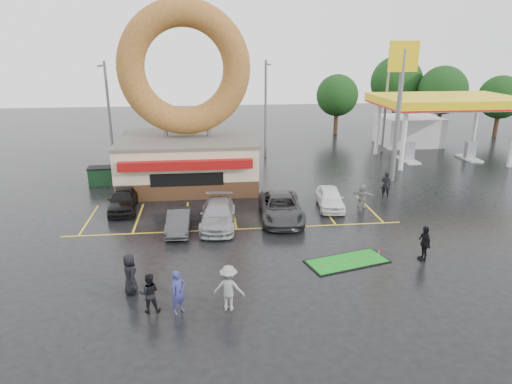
{
  "coord_description": "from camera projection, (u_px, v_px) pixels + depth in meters",
  "views": [
    {
      "loc": [
        -1.59,
        -21.39,
        10.43
      ],
      "look_at": [
        1.18,
        3.6,
        2.2
      ],
      "focal_mm": 32.0,
      "sensor_mm": 36.0,
      "label": 1
    }
  ],
  "objects": [
    {
      "name": "streetlight_left",
      "position": [
        109.0,
        111.0,
        39.89
      ],
      "size": [
        0.4,
        2.21,
        9.0
      ],
      "color": "slate",
      "rests_on": "ground"
    },
    {
      "name": "donut_shop",
      "position": [
        187.0,
        127.0,
        34.16
      ],
      "size": [
        10.2,
        8.7,
        13.5
      ],
      "color": "#472B19",
      "rests_on": "ground"
    },
    {
      "name": "car_grey",
      "position": [
        281.0,
        208.0,
        28.13
      ],
      "size": [
        2.84,
        5.6,
        1.52
      ],
      "primitive_type": "imported",
      "rotation": [
        0.0,
        0.0,
        -0.06
      ],
      "color": "#323234",
      "rests_on": "ground"
    },
    {
      "name": "streetlight_right",
      "position": [
        386.0,
        104.0,
        44.5
      ],
      "size": [
        0.4,
        2.21,
        9.0
      ],
      "color": "slate",
      "rests_on": "ground"
    },
    {
      "name": "shell_sign",
      "position": [
        401.0,
        86.0,
        34.01
      ],
      "size": [
        2.2,
        0.36,
        10.6
      ],
      "color": "slate",
      "rests_on": "ground"
    },
    {
      "name": "person_hoodie",
      "position": [
        229.0,
        288.0,
        18.46
      ],
      "size": [
        1.41,
        1.02,
        1.97
      ],
      "primitive_type": "imported",
      "rotation": [
        0.0,
        0.0,
        2.89
      ],
      "color": "gray",
      "rests_on": "ground"
    },
    {
      "name": "ground",
      "position": [
        241.0,
        255.0,
        23.61
      ],
      "size": [
        120.0,
        120.0,
        0.0
      ],
      "primitive_type": "plane",
      "color": "black",
      "rests_on": "ground"
    },
    {
      "name": "car_dgrey",
      "position": [
        179.0,
        221.0,
        26.38
      ],
      "size": [
        1.44,
        3.77,
        1.23
      ],
      "primitive_type": "imported",
      "rotation": [
        0.0,
        0.0,
        -0.04
      ],
      "color": "#302F32",
      "rests_on": "ground"
    },
    {
      "name": "person_blue",
      "position": [
        178.0,
        292.0,
        18.27
      ],
      "size": [
        0.8,
        0.78,
        1.85
      ],
      "primitive_type": "imported",
      "rotation": [
        0.0,
        0.0,
        0.75
      ],
      "color": "navy",
      "rests_on": "ground"
    },
    {
      "name": "person_bystander",
      "position": [
        130.0,
        274.0,
        19.72
      ],
      "size": [
        0.9,
        1.06,
        1.84
      ],
      "primitive_type": "imported",
      "rotation": [
        0.0,
        0.0,
        1.99
      ],
      "color": "black",
      "rests_on": "ground"
    },
    {
      "name": "dumpster",
      "position": [
        101.0,
        176.0,
        35.18
      ],
      "size": [
        1.86,
        1.29,
        1.3
      ],
      "primitive_type": "cube",
      "rotation": [
        0.0,
        0.0,
        0.05
      ],
      "color": "#173D20",
      "rests_on": "ground"
    },
    {
      "name": "putting_green",
      "position": [
        347.0,
        261.0,
        22.8
      ],
      "size": [
        4.42,
        2.8,
        0.52
      ],
      "color": "black",
      "rests_on": "ground"
    },
    {
      "name": "person_walker_near",
      "position": [
        362.0,
        196.0,
        30.19
      ],
      "size": [
        1.53,
        1.17,
        1.61
      ],
      "primitive_type": "imported",
      "rotation": [
        0.0,
        0.0,
        2.61
      ],
      "color": "gray",
      "rests_on": "ground"
    },
    {
      "name": "person_cameraman",
      "position": [
        424.0,
        243.0,
        22.79
      ],
      "size": [
        0.45,
        1.07,
        1.82
      ],
      "primitive_type": "imported",
      "rotation": [
        0.0,
        0.0,
        -1.56
      ],
      "color": "black",
      "rests_on": "ground"
    },
    {
      "name": "person_walker_far",
      "position": [
        386.0,
        185.0,
        32.14
      ],
      "size": [
        0.81,
        0.72,
        1.85
      ],
      "primitive_type": "imported",
      "rotation": [
        0.0,
        0.0,
        2.63
      ],
      "color": "black",
      "rests_on": "ground"
    },
    {
      "name": "tree_far_a",
      "position": [
        443.0,
        90.0,
        53.06
      ],
      "size": [
        5.6,
        5.6,
        8.0
      ],
      "color": "#332114",
      "rests_on": "ground"
    },
    {
      "name": "streetlight_mid",
      "position": [
        266.0,
        107.0,
        42.3
      ],
      "size": [
        0.4,
        2.21,
        9.0
      ],
      "color": "slate",
      "rests_on": "ground"
    },
    {
      "name": "tree_far_b",
      "position": [
        501.0,
        97.0,
        52.0
      ],
      "size": [
        4.9,
        4.9,
        7.0
      ],
      "color": "#332114",
      "rests_on": "ground"
    },
    {
      "name": "person_blackjkt",
      "position": [
        149.0,
        293.0,
        18.36
      ],
      "size": [
        0.84,
        0.67,
        1.69
      ],
      "primitive_type": "imported",
      "rotation": [
        0.0,
        0.0,
        3.18
      ],
      "color": "black",
      "rests_on": "ground"
    },
    {
      "name": "tree_far_d",
      "position": [
        337.0,
        95.0,
        53.89
      ],
      "size": [
        4.9,
        4.9,
        7.0
      ],
      "color": "#332114",
      "rests_on": "ground"
    },
    {
      "name": "car_white",
      "position": [
        330.0,
        198.0,
        30.13
      ],
      "size": [
        2.08,
        4.14,
        1.35
      ],
      "primitive_type": "imported",
      "rotation": [
        0.0,
        0.0,
        -0.12
      ],
      "color": "white",
      "rests_on": "ground"
    },
    {
      "name": "gas_station",
      "position": [
        428.0,
        116.0,
        44.33
      ],
      "size": [
        12.3,
        13.65,
        5.9
      ],
      "color": "silver",
      "rests_on": "ground"
    },
    {
      "name": "tree_far_c",
      "position": [
        396.0,
        82.0,
        56.21
      ],
      "size": [
        6.3,
        6.3,
        9.0
      ],
      "color": "#332114",
      "rests_on": "ground"
    },
    {
      "name": "car_silver",
      "position": [
        218.0,
        214.0,
        27.13
      ],
      "size": [
        2.39,
        5.1,
        1.44
      ],
      "primitive_type": "imported",
      "rotation": [
        0.0,
        0.0,
        -0.08
      ],
      "color": "gray",
      "rests_on": "ground"
    },
    {
      "name": "car_black",
      "position": [
        123.0,
        199.0,
        29.68
      ],
      "size": [
        2.08,
        4.47,
        1.48
      ],
      "primitive_type": "imported",
      "rotation": [
        0.0,
        0.0,
        0.08
      ],
      "color": "black",
      "rests_on": "ground"
    }
  ]
}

